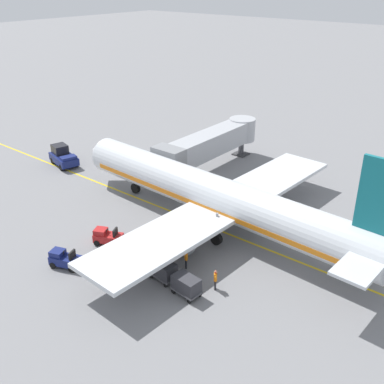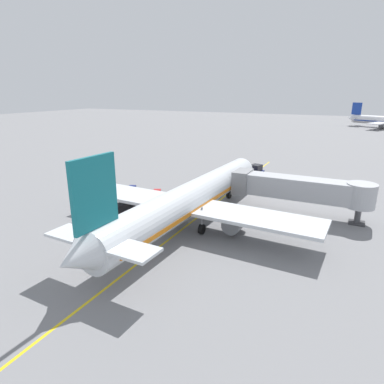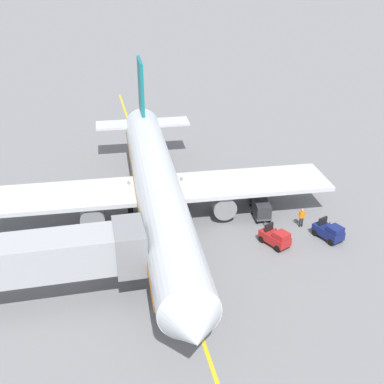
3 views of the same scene
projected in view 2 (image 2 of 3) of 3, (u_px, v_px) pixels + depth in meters
ground_plane at (189, 224)px, 39.28m from camera, size 400.00×400.00×0.00m
gate_lead_in_line at (189, 224)px, 39.27m from camera, size 0.24×80.00×0.01m
parked_airliner at (191, 199)px, 38.23m from camera, size 30.22×37.32×10.63m
jet_bridge at (300, 188)px, 41.35m from camera, size 16.95×3.50×4.98m
pushback_tractor at (254, 173)px, 59.38m from camera, size 3.22×4.81×2.40m
baggage_tug_lead at (157, 196)px, 47.55m from camera, size 2.15×2.77×1.62m
baggage_tug_trailing at (131, 192)px, 49.51m from camera, size 2.00×2.76×1.62m
baggage_cart_front at (137, 202)px, 43.94m from camera, size 1.50×2.95×1.58m
baggage_cart_second_in_train at (120, 209)px, 41.48m from camera, size 1.50×2.95×1.58m
baggage_cart_third_in_train at (104, 215)px, 39.40m from camera, size 1.50×2.95×1.58m
ground_crew_wing_walker at (110, 222)px, 37.50m from camera, size 0.64×0.49×1.69m
ground_crew_loader at (134, 213)px, 40.18m from camera, size 0.56×0.59×1.69m
ground_crew_marshaller at (129, 195)px, 46.87m from camera, size 0.72×0.25×1.69m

